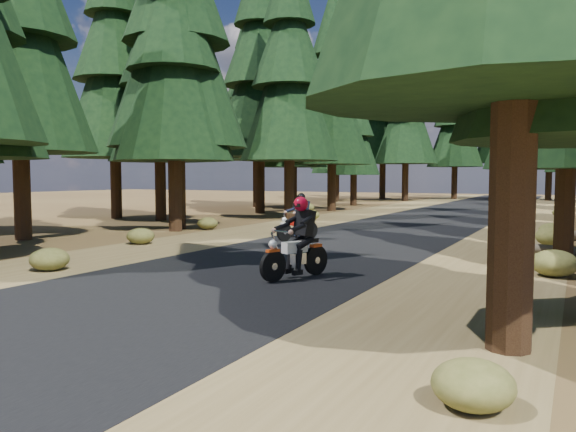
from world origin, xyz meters
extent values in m
plane|color=#4E341B|center=(0.00, 0.00, 0.00)|extent=(120.00, 120.00, 0.00)
cube|color=black|center=(0.00, 5.00, 0.01)|extent=(6.00, 100.00, 0.01)
cube|color=brown|center=(-4.60, 5.00, 0.00)|extent=(3.20, 100.00, 0.01)
cube|color=brown|center=(4.60, 5.00, 0.00)|extent=(3.20, 100.00, 0.01)
cylinder|color=black|center=(5.66, -3.70, 2.92)|extent=(0.53, 0.53, 5.85)
cylinder|color=black|center=(-9.82, 1.53, 2.87)|extent=(0.53, 0.53, 5.73)
cone|color=black|center=(-9.82, 1.53, 6.45)|extent=(4.87, 4.87, 7.17)
cylinder|color=black|center=(-7.26, 6.17, 2.67)|extent=(0.51, 0.51, 5.34)
cone|color=black|center=(-7.26, 6.17, 6.01)|extent=(4.54, 4.54, 6.68)
cone|color=black|center=(-7.26, 6.17, 8.42)|extent=(3.47, 3.47, 4.81)
cylinder|color=black|center=(6.06, 4.48, 2.26)|extent=(0.48, 0.48, 4.52)
cone|color=black|center=(6.06, 4.48, 5.08)|extent=(3.84, 3.84, 5.65)
cylinder|color=black|center=(-7.70, 6.96, 3.21)|extent=(0.56, 0.56, 6.43)
cone|color=black|center=(-7.70, 6.96, 7.23)|extent=(5.46, 5.46, 8.03)
cylinder|color=black|center=(-11.13, 9.93, 2.78)|extent=(0.52, 0.52, 5.56)
cone|color=black|center=(-11.13, 9.93, 6.26)|extent=(4.73, 4.73, 6.95)
cone|color=black|center=(-11.13, 9.93, 8.76)|extent=(3.62, 3.62, 5.01)
cylinder|color=black|center=(-6.35, 13.89, 2.86)|extent=(0.53, 0.53, 5.72)
cone|color=black|center=(-6.35, 13.89, 6.43)|extent=(4.86, 4.86, 7.15)
cone|color=black|center=(-6.35, 13.89, 9.01)|extent=(3.72, 3.72, 5.15)
cylinder|color=black|center=(-9.76, 16.85, 3.18)|extent=(0.55, 0.55, 6.37)
cone|color=black|center=(-9.76, 16.85, 7.16)|extent=(5.41, 5.41, 7.96)
cone|color=black|center=(-9.76, 16.85, 10.03)|extent=(4.14, 4.14, 5.73)
cylinder|color=black|center=(-7.00, 20.76, 2.82)|extent=(0.53, 0.53, 5.64)
cone|color=black|center=(-7.00, 20.76, 6.34)|extent=(4.79, 4.79, 7.05)
cone|color=black|center=(-7.00, 20.76, 8.88)|extent=(3.67, 3.67, 5.08)
cone|color=black|center=(-7.00, 20.76, 11.42)|extent=(2.54, 2.54, 4.23)
cylinder|color=black|center=(-10.86, 23.22, 2.72)|extent=(0.52, 0.52, 5.45)
cone|color=black|center=(-10.86, 23.22, 6.13)|extent=(4.63, 4.63, 6.81)
cone|color=black|center=(-10.86, 23.22, 8.58)|extent=(3.54, 3.54, 4.90)
cone|color=black|center=(-10.86, 23.22, 11.03)|extent=(2.45, 2.45, 4.09)
cylinder|color=black|center=(-8.12, 27.46, 2.21)|extent=(0.48, 0.48, 4.42)
cone|color=black|center=(-8.12, 27.46, 4.97)|extent=(3.76, 3.76, 5.52)
cone|color=black|center=(-8.12, 27.46, 6.96)|extent=(2.87, 2.87, 3.98)
cone|color=black|center=(-8.12, 27.46, 8.95)|extent=(1.99, 1.99, 3.31)
cylinder|color=black|center=(-11.79, 32.77, 2.37)|extent=(0.49, 0.49, 4.75)
cone|color=black|center=(-11.79, 32.77, 5.34)|extent=(4.04, 4.04, 5.93)
cone|color=black|center=(-11.79, 32.77, 7.48)|extent=(3.09, 3.09, 4.27)
cone|color=black|center=(-11.79, 32.77, 9.61)|extent=(2.14, 2.14, 3.56)
cylinder|color=black|center=(-14.00, 10.00, 3.00)|extent=(0.54, 0.54, 6.00)
cone|color=black|center=(-14.00, 10.00, 6.75)|extent=(5.10, 5.10, 7.50)
cone|color=black|center=(-14.00, 10.00, 9.45)|extent=(3.90, 3.90, 5.40)
cylinder|color=black|center=(-13.00, 22.00, 3.20)|extent=(0.56, 0.56, 6.40)
cone|color=black|center=(-13.00, 22.00, 7.20)|extent=(5.44, 5.44, 8.00)
cone|color=black|center=(-13.00, 22.00, 10.08)|extent=(4.16, 4.16, 5.76)
cone|color=black|center=(-13.00, 22.00, 12.96)|extent=(2.88, 2.88, 4.80)
cylinder|color=black|center=(-7.00, 37.00, 3.20)|extent=(0.56, 0.56, 6.40)
cone|color=black|center=(-7.00, 37.00, 7.20)|extent=(5.44, 5.44, 8.00)
cone|color=black|center=(-7.00, 37.00, 10.08)|extent=(4.16, 4.16, 5.76)
cone|color=black|center=(-7.00, 37.00, 12.96)|extent=(2.88, 2.88, 4.80)
cylinder|color=black|center=(-10.00, 40.00, 3.40)|extent=(0.57, 0.57, 6.80)
cone|color=black|center=(-10.00, 40.00, 7.65)|extent=(5.78, 5.78, 8.50)
cone|color=black|center=(-10.00, 40.00, 10.71)|extent=(4.42, 4.42, 6.12)
cone|color=black|center=(-10.00, 40.00, 13.77)|extent=(3.06, 3.06, 5.10)
cylinder|color=black|center=(-4.00, 43.00, 3.00)|extent=(0.54, 0.54, 6.00)
cone|color=black|center=(-4.00, 43.00, 6.75)|extent=(5.10, 5.10, 7.50)
cone|color=black|center=(-4.00, 43.00, 9.45)|extent=(3.90, 3.90, 5.40)
cone|color=black|center=(-4.00, 43.00, 12.15)|extent=(2.70, 2.70, 4.50)
cylinder|color=black|center=(4.00, 43.00, 3.20)|extent=(0.56, 0.56, 6.40)
cone|color=black|center=(4.00, 43.00, 7.20)|extent=(5.44, 5.44, 8.00)
cone|color=black|center=(4.00, 43.00, 10.08)|extent=(4.16, 4.16, 5.76)
cone|color=black|center=(4.00, 43.00, 12.96)|extent=(2.88, 2.88, 4.80)
cylinder|color=black|center=(0.00, 46.00, 3.40)|extent=(0.57, 0.57, 6.80)
cone|color=black|center=(0.00, 46.00, 7.65)|extent=(5.78, 5.78, 8.50)
cone|color=black|center=(0.00, 46.00, 10.71)|extent=(4.42, 4.42, 6.12)
cone|color=black|center=(0.00, 46.00, 13.77)|extent=(3.06, 3.06, 5.10)
cylinder|color=black|center=(-13.00, 36.00, 2.80)|extent=(0.52, 0.52, 5.60)
cone|color=black|center=(-13.00, 36.00, 6.30)|extent=(4.76, 4.76, 7.00)
cone|color=black|center=(-13.00, 36.00, 8.82)|extent=(3.64, 3.64, 5.04)
cone|color=black|center=(-13.00, 36.00, 11.34)|extent=(2.52, 2.52, 4.20)
ellipsoid|color=#474C1E|center=(-5.54, 2.36, 0.25)|extent=(0.83, 0.83, 0.50)
ellipsoid|color=#474C1E|center=(5.75, 7.45, 0.31)|extent=(1.04, 1.04, 0.62)
ellipsoid|color=#474C1E|center=(-4.89, 13.24, 0.26)|extent=(0.86, 0.86, 0.52)
ellipsoid|color=#474C1E|center=(5.57, 10.29, 0.25)|extent=(0.83, 0.83, 0.50)
ellipsoid|color=#474C1E|center=(5.47, 21.75, 0.20)|extent=(0.66, 0.66, 0.40)
ellipsoid|color=#474C1E|center=(5.95, 2.00, 0.28)|extent=(0.93, 0.93, 0.56)
ellipsoid|color=#474C1E|center=(-3.96, -2.29, 0.25)|extent=(0.84, 0.84, 0.51)
ellipsoid|color=#474C1E|center=(-6.56, 7.29, 0.24)|extent=(0.80, 0.80, 0.48)
ellipsoid|color=#474C1E|center=(5.57, -5.67, 0.22)|extent=(0.74, 0.74, 0.44)
ellipsoid|color=#474C1E|center=(-7.66, 18.52, 0.30)|extent=(0.99, 0.99, 0.59)
cube|color=black|center=(1.29, -0.68, 1.12)|extent=(0.42, 0.34, 0.54)
sphere|color=#BA0720|center=(1.29, -0.68, 1.52)|extent=(0.38, 0.38, 0.30)
cube|color=black|center=(-1.74, 5.53, 1.04)|extent=(0.40, 0.33, 0.50)
sphere|color=black|center=(-1.74, 5.53, 1.40)|extent=(0.36, 0.36, 0.28)
camera|label=1|loc=(6.35, -10.74, 2.06)|focal=35.00mm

